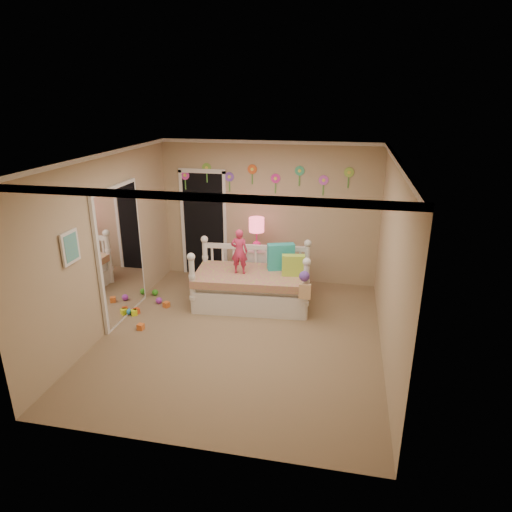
% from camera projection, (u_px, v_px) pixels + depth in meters
% --- Properties ---
extents(floor, '(4.00, 4.50, 0.01)m').
position_uv_depth(floor, '(241.00, 336.00, 6.56)').
color(floor, '#7F684C').
rests_on(floor, ground).
extents(ceiling, '(4.00, 4.50, 0.01)m').
position_uv_depth(ceiling, '(239.00, 157.00, 5.67)').
color(ceiling, white).
rests_on(ceiling, floor).
extents(back_wall, '(4.00, 0.01, 2.60)m').
position_uv_depth(back_wall, '(269.00, 213.00, 8.19)').
color(back_wall, tan).
rests_on(back_wall, floor).
extents(left_wall, '(0.01, 4.50, 2.60)m').
position_uv_depth(left_wall, '(107.00, 244.00, 6.49)').
color(left_wall, tan).
rests_on(left_wall, floor).
extents(right_wall, '(0.01, 4.50, 2.60)m').
position_uv_depth(right_wall, '(391.00, 263.00, 5.74)').
color(right_wall, tan).
rests_on(right_wall, floor).
extents(crown_molding, '(4.00, 4.50, 0.06)m').
position_uv_depth(crown_molding, '(239.00, 159.00, 5.68)').
color(crown_molding, white).
rests_on(crown_molding, ceiling).
extents(daybed, '(1.98, 1.17, 1.03)m').
position_uv_depth(daybed, '(252.00, 276.00, 7.40)').
color(daybed, white).
rests_on(daybed, floor).
extents(pillow_turquoise, '(0.47, 0.29, 0.44)m').
position_uv_depth(pillow_turquoise, '(281.00, 257.00, 7.44)').
color(pillow_turquoise, '#24B8A4').
rests_on(pillow_turquoise, daybed).
extents(pillow_lime, '(0.38, 0.19, 0.35)m').
position_uv_depth(pillow_lime, '(293.00, 265.00, 7.21)').
color(pillow_lime, '#B2E044').
rests_on(pillow_lime, daybed).
extents(child, '(0.28, 0.20, 0.75)m').
position_uv_depth(child, '(239.00, 251.00, 7.23)').
color(child, '#D4305B').
rests_on(child, daybed).
extents(nightstand, '(0.45, 0.35, 0.72)m').
position_uv_depth(nightstand, '(257.00, 268.00, 8.13)').
color(nightstand, white).
rests_on(nightstand, floor).
extents(table_lamp, '(0.27, 0.27, 0.59)m').
position_uv_depth(table_lamp, '(257.00, 229.00, 7.87)').
color(table_lamp, '#EA1F7D').
rests_on(table_lamp, nightstand).
extents(closet_doorway, '(0.90, 0.04, 2.07)m').
position_uv_depth(closet_doorway, '(204.00, 223.00, 8.50)').
color(closet_doorway, black).
rests_on(closet_doorway, back_wall).
extents(flower_decals, '(3.40, 0.02, 0.50)m').
position_uv_depth(flower_decals, '(264.00, 178.00, 7.98)').
color(flower_decals, '#B2668C').
rests_on(flower_decals, back_wall).
extents(mirror_closet, '(0.07, 1.30, 2.10)m').
position_uv_depth(mirror_closet, '(121.00, 253.00, 6.85)').
color(mirror_closet, white).
rests_on(mirror_closet, left_wall).
extents(wall_picture, '(0.05, 0.34, 0.42)m').
position_uv_depth(wall_picture, '(70.00, 247.00, 5.57)').
color(wall_picture, white).
rests_on(wall_picture, left_wall).
extents(hanging_bag, '(0.20, 0.16, 0.36)m').
position_uv_depth(hanging_bag, '(304.00, 286.00, 6.73)').
color(hanging_bag, beige).
rests_on(hanging_bag, daybed).
extents(toy_scatter, '(0.82, 1.31, 0.11)m').
position_uv_depth(toy_scatter, '(153.00, 310.00, 7.24)').
color(toy_scatter, '#996666').
rests_on(toy_scatter, floor).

